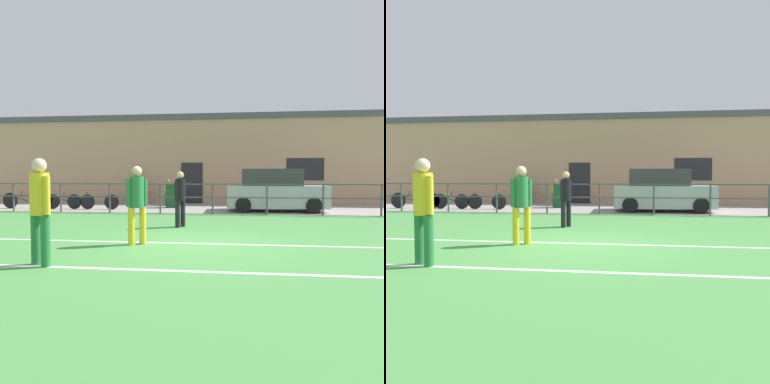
% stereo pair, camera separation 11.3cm
% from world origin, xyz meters
% --- Properties ---
extents(ground, '(60.00, 44.00, 0.04)m').
position_xyz_m(ground, '(0.00, 0.00, -0.02)').
color(ground, '#478C42').
extents(field_line_touchline, '(36.00, 0.11, 0.00)m').
position_xyz_m(field_line_touchline, '(0.00, 0.04, 0.00)').
color(field_line_touchline, white).
rests_on(field_line_touchline, ground).
extents(field_line_hash, '(36.00, 0.11, 0.00)m').
position_xyz_m(field_line_hash, '(0.00, -2.26, 0.00)').
color(field_line_hash, white).
rests_on(field_line_hash, ground).
extents(pavement_strip, '(48.00, 5.00, 0.02)m').
position_xyz_m(pavement_strip, '(0.00, 8.50, 0.01)').
color(pavement_strip, gray).
rests_on(pavement_strip, ground).
extents(perimeter_fence, '(36.07, 0.07, 1.15)m').
position_xyz_m(perimeter_fence, '(0.00, 6.00, 0.75)').
color(perimeter_fence, '#474C51').
rests_on(perimeter_fence, ground).
extents(clubhouse_facade, '(28.00, 2.56, 4.59)m').
position_xyz_m(clubhouse_facade, '(0.00, 12.20, 2.31)').
color(clubhouse_facade, tan).
rests_on(clubhouse_facade, ground).
extents(player_goalkeeper, '(0.28, 0.38, 1.58)m').
position_xyz_m(player_goalkeeper, '(-0.68, 2.49, 0.89)').
color(player_goalkeeper, black).
rests_on(player_goalkeeper, ground).
extents(player_striker, '(0.40, 0.29, 1.66)m').
position_xyz_m(player_striker, '(-1.18, -0.21, 0.95)').
color(player_striker, gold).
rests_on(player_striker, ground).
extents(player_winger, '(0.44, 0.31, 1.75)m').
position_xyz_m(player_winger, '(-2.25, -2.19, 0.99)').
color(player_winger, '#237038').
rests_on(player_winger, ground).
extents(spectator_child, '(0.32, 0.22, 1.25)m').
position_xyz_m(spectator_child, '(-2.32, 9.26, 0.73)').
color(spectator_child, '#232D4C').
rests_on(spectator_child, pavement_strip).
extents(parked_car_red, '(3.88, 1.91, 1.69)m').
position_xyz_m(parked_car_red, '(2.41, 7.38, 0.82)').
color(parked_car_red, '#B7B7BC').
rests_on(parked_car_red, pavement_strip).
extents(bicycle_parked_0, '(2.20, 0.04, 0.73)m').
position_xyz_m(bicycle_parked_0, '(-6.20, 7.20, 0.35)').
color(bicycle_parked_0, black).
rests_on(bicycle_parked_0, pavement_strip).
extents(bicycle_parked_1, '(2.29, 0.04, 0.73)m').
position_xyz_m(bicycle_parked_1, '(-5.18, 7.20, 0.35)').
color(bicycle_parked_1, black).
rests_on(bicycle_parked_1, pavement_strip).
extents(bicycle_parked_2, '(2.28, 0.04, 0.77)m').
position_xyz_m(bicycle_parked_2, '(-8.14, 7.20, 0.37)').
color(bicycle_parked_2, black).
rests_on(bicycle_parked_2, pavement_strip).
extents(trash_bin_0, '(0.61, 0.52, 1.01)m').
position_xyz_m(trash_bin_0, '(-4.13, 10.16, 0.53)').
color(trash_bin_0, '#33383D').
rests_on(trash_bin_0, pavement_strip).
extents(trash_bin_1, '(0.59, 0.50, 1.08)m').
position_xyz_m(trash_bin_1, '(-1.95, 8.48, 0.57)').
color(trash_bin_1, '#194C28').
rests_on(trash_bin_1, pavement_strip).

